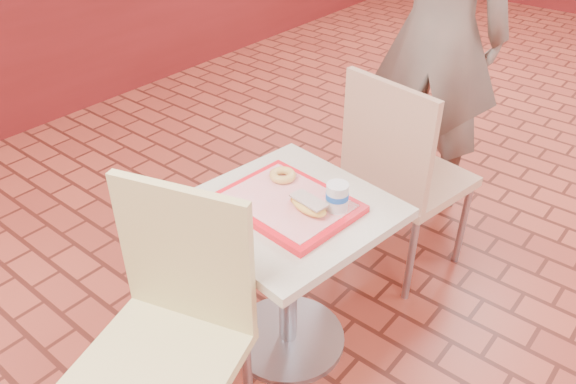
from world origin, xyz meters
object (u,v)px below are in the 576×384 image
Objects in this scene: main_table at (288,255)px; chair_main_back at (401,170)px; customer at (438,32)px; serving_tray at (288,203)px; long_john_donut at (308,205)px; paper_cup at (337,196)px; ring_donut at (283,175)px; chair_main_front at (171,326)px.

chair_main_back is at bearing 83.57° from main_table.
customer is (-0.15, 1.32, 0.47)m from main_table.
serving_tray is at bearing 0.00° from main_table.
customer is 11.53× the size of long_john_donut.
long_john_donut is at bearing -133.65° from paper_cup.
ring_donut reaches higher than main_table.
long_john_donut is at bearing 100.66° from chair_main_back.
paper_cup is (0.30, -1.26, -0.17)m from customer.
paper_cup is at bearing -5.91° from ring_donut.
paper_cup is (0.16, 0.06, 0.06)m from serving_tray.
chair_main_front is 0.67m from ring_donut.
main_table is at bearing 80.86° from customer.
chair_main_back is 0.68m from serving_tray.
paper_cup is at bearing 46.35° from long_john_donut.
ring_donut is (-0.10, 0.63, 0.18)m from chair_main_front.
chair_main_front reaches higher than paper_cup.
chair_main_back is 0.69m from long_john_donut.
main_table is 1.41m from customer.
customer is (-0.14, 1.86, 0.39)m from chair_main_front.
chair_main_front reaches higher than serving_tray.
serving_tray is at bearing 80.86° from customer.
serving_tray is at bearing 71.93° from chair_main_front.
ring_donut is at bearing 137.77° from main_table.
main_table is 0.23m from serving_tray.
customer is at bearing 76.66° from chair_main_front.
chair_main_back is at bearing 83.57° from serving_tray.
long_john_donut is (0.09, -0.01, 0.04)m from serving_tray.
chair_main_back is at bearing 91.32° from long_john_donut.
main_table is 6.93× the size of ring_donut.
chair_main_front is 0.56m from serving_tray.
long_john_donut is at bearing 62.41° from chair_main_front.
paper_cup is (0.07, 0.07, 0.03)m from long_john_donut.
customer reaches higher than serving_tray.
serving_tray is 4.61× the size of paper_cup.
chair_main_front reaches higher than main_table.
long_john_donut is (0.09, -0.01, 0.27)m from main_table.
chair_main_back is (0.07, 0.66, 0.08)m from main_table.
main_table is 0.70× the size of chair_main_back.
main_table is 0.37× the size of customer.
long_john_donut reaches higher than serving_tray.
customer is 1.35m from serving_tray.
main_table is 0.28m from long_john_donut.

